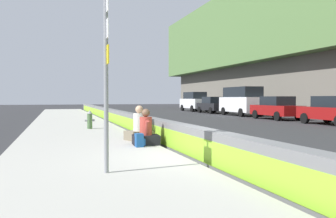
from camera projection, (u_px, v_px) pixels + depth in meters
The scene contains 13 objects.
ground_plane at pixel (202, 162), 9.11m from camera, with size 160.00×160.00×0.00m, color #2B2B2D.
sidewalk_strip at pixel (95, 165), 8.32m from camera, with size 80.00×4.40×0.14m, color #A8A59E.
jersey_barrier at pixel (201, 145), 9.09m from camera, with size 76.00×0.45×0.85m.
route_sign_post at pixel (106, 66), 7.03m from camera, with size 0.44×0.09×3.60m.
fire_hydrant at pixel (90, 119), 17.13m from camera, with size 0.26×0.46×0.88m.
seated_person_foreground at pixel (146, 133), 11.34m from camera, with size 0.75×0.86×1.12m.
seated_person_middle at pixel (139, 129), 12.55m from camera, with size 0.94×1.03×1.20m.
backpack at pixel (139, 140), 10.84m from camera, with size 0.32×0.28×0.40m.
parked_car_third at pixel (334, 110), 21.38m from camera, with size 4.51×1.96×1.71m.
parked_car_fourth at pixel (276, 108), 26.74m from camera, with size 4.50×1.96×1.71m.
parked_car_midline at pixel (242, 101), 32.23m from camera, with size 5.12×2.14×2.56m.
parked_car_far at pixel (213, 105), 37.62m from camera, with size 4.52×1.98×1.71m.
parked_car_farther at pixel (195, 101), 42.97m from camera, with size 4.87×2.20×2.28m.
Camera 1 is at (-8.41, 3.48, 1.61)m, focal length 38.74 mm.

